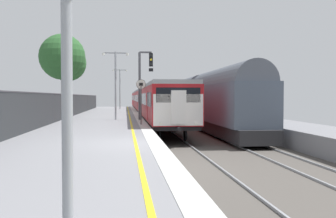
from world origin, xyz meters
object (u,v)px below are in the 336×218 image
(commuter_train_at_platform, at_px, (147,100))
(background_tree_left, at_px, (67,63))
(freight_train_adjacent_track, at_px, (203,99))
(background_tree_centre, at_px, (67,69))
(platform_lamp_far, at_px, (120,86))
(platform_lamp_mid, at_px, (116,79))
(signal_gantry, at_px, (143,77))
(speed_limit_sign, at_px, (141,96))
(background_tree_right, at_px, (64,59))

(commuter_train_at_platform, xyz_separation_m, background_tree_left, (-9.71, -4.11, 4.53))
(freight_train_adjacent_track, distance_m, background_tree_centre, 23.79)
(platform_lamp_far, bearing_deg, platform_lamp_mid, -90.00)
(freight_train_adjacent_track, height_order, platform_lamp_mid, platform_lamp_mid)
(signal_gantry, bearing_deg, speed_limit_sign, -94.23)
(freight_train_adjacent_track, xyz_separation_m, speed_limit_sign, (-5.85, -9.50, 0.23))
(platform_lamp_mid, xyz_separation_m, platform_lamp_far, (-0.00, 24.55, 0.22))
(signal_gantry, distance_m, platform_lamp_far, 25.30)
(background_tree_right, bearing_deg, platform_lamp_mid, -65.13)
(commuter_train_at_platform, xyz_separation_m, speed_limit_sign, (-1.85, -27.40, 0.51))
(background_tree_left, height_order, background_tree_centre, background_tree_left)
(freight_train_adjacent_track, distance_m, signal_gantry, 7.29)
(background_tree_right, bearing_deg, platform_lamp_far, 65.47)
(signal_gantry, height_order, background_tree_right, background_tree_right)
(commuter_train_at_platform, bearing_deg, signal_gantry, -93.77)
(commuter_train_at_platform, height_order, background_tree_left, background_tree_left)
(signal_gantry, distance_m, speed_limit_sign, 5.19)
(commuter_train_at_platform, bearing_deg, platform_lamp_far, 141.68)
(commuter_train_at_platform, distance_m, background_tree_right, 13.99)
(signal_gantry, distance_m, background_tree_left, 20.24)
(platform_lamp_mid, xyz_separation_m, background_tree_right, (-5.65, 12.18, 2.64))
(speed_limit_sign, height_order, background_tree_centre, background_tree_centre)
(background_tree_centre, bearing_deg, platform_lamp_mid, -72.89)
(background_tree_centre, bearing_deg, signal_gantry, -68.76)
(background_tree_left, distance_m, background_tree_centre, 4.82)
(commuter_train_at_platform, height_order, platform_lamp_far, platform_lamp_far)
(commuter_train_at_platform, distance_m, background_tree_left, 11.48)
(speed_limit_sign, xyz_separation_m, platform_lamp_mid, (-1.70, 5.65, 1.29))
(signal_gantry, bearing_deg, background_tree_centre, 111.24)
(platform_lamp_far, relative_size, background_tree_centre, 0.78)
(freight_train_adjacent_track, height_order, background_tree_left, background_tree_left)
(platform_lamp_far, bearing_deg, background_tree_right, -114.53)
(freight_train_adjacent_track, relative_size, background_tree_centre, 4.10)
(freight_train_adjacent_track, xyz_separation_m, background_tree_centre, (-14.44, 18.52, 3.79))
(speed_limit_sign, distance_m, platform_lamp_mid, 6.04)
(background_tree_centre, bearing_deg, freight_train_adjacent_track, -52.06)
(signal_gantry, bearing_deg, background_tree_right, 120.98)
(freight_train_adjacent_track, xyz_separation_m, platform_lamp_mid, (-7.55, -3.86, 1.52))
(platform_lamp_far, height_order, background_tree_centre, background_tree_centre)
(speed_limit_sign, xyz_separation_m, background_tree_right, (-7.34, 17.83, 3.93))
(signal_gantry, xyz_separation_m, platform_lamp_far, (-2.07, 25.22, 0.11))
(platform_lamp_mid, bearing_deg, speed_limit_sign, -73.26)
(commuter_train_at_platform, relative_size, background_tree_left, 8.21)
(platform_lamp_mid, height_order, platform_lamp_far, platform_lamp_far)
(speed_limit_sign, bearing_deg, commuter_train_at_platform, 86.15)
(freight_train_adjacent_track, relative_size, speed_limit_sign, 10.51)
(signal_gantry, bearing_deg, freight_train_adjacent_track, 39.54)
(signal_gantry, relative_size, speed_limit_sign, 1.83)
(signal_gantry, relative_size, platform_lamp_mid, 0.99)
(commuter_train_at_platform, xyz_separation_m, freight_train_adjacent_track, (4.00, -17.89, 0.28))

